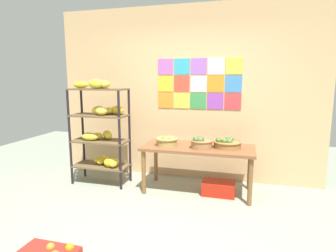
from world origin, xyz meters
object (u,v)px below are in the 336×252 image
display_table (198,152)px  fruit_basket_left (167,141)px  produce_crate_under_table (219,188)px  banana_shelf_unit (101,127)px  fruit_basket_right (227,143)px  fruit_basket_back_left (201,143)px

display_table → fruit_basket_left: bearing=-174.0°
produce_crate_under_table → fruit_basket_left: bearing=-179.3°
fruit_basket_left → produce_crate_under_table: fruit_basket_left is taller
banana_shelf_unit → fruit_basket_right: banana_shelf_unit is taller
fruit_basket_right → fruit_basket_left: 0.86m
banana_shelf_unit → display_table: (1.51, 0.04, -0.30)m
banana_shelf_unit → produce_crate_under_table: banana_shelf_unit is taller
banana_shelf_unit → fruit_basket_back_left: bearing=-1.6°
display_table → fruit_basket_right: bearing=6.3°
display_table → fruit_basket_back_left: bearing=-57.8°
banana_shelf_unit → display_table: banana_shelf_unit is taller
fruit_basket_right → fruit_basket_left: bearing=-173.9°
fruit_basket_back_left → produce_crate_under_table: (0.26, 0.05, -0.66)m
fruit_basket_back_left → produce_crate_under_table: bearing=9.9°
fruit_basket_right → fruit_basket_left: size_ratio=1.21×
fruit_basket_back_left → produce_crate_under_table: 0.71m
fruit_basket_back_left → fruit_basket_left: 0.51m
display_table → produce_crate_under_table: display_table is taller
fruit_basket_back_left → fruit_basket_left: fruit_basket_back_left is taller
fruit_basket_left → produce_crate_under_table: (0.77, 0.01, -0.64)m
display_table → fruit_basket_left: (-0.46, -0.05, 0.14)m
fruit_basket_right → produce_crate_under_table: 0.65m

